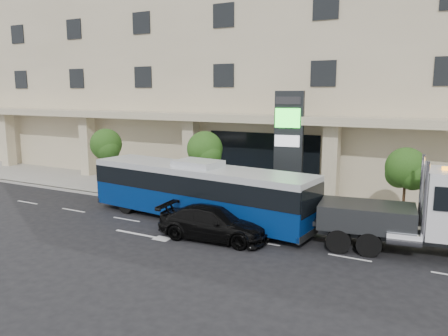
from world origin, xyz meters
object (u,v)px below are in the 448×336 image
object	(u,v)px
tow_truck	(428,216)
signage_pylon	(289,147)
black_sedan	(213,223)
city_bus	(198,190)

from	to	relation	value
tow_truck	signage_pylon	bearing A→B (deg)	139.55
tow_truck	black_sedan	size ratio (longest dim) A/B	1.75
city_bus	tow_truck	bearing A→B (deg)	6.95
black_sedan	signage_pylon	distance (m)	8.18
signage_pylon	tow_truck	bearing A→B (deg)	-42.90
black_sedan	tow_truck	bearing A→B (deg)	-79.68
black_sedan	city_bus	bearing A→B (deg)	39.76
black_sedan	signage_pylon	xyz separation A→B (m)	(0.95, 7.62, 2.82)
city_bus	tow_truck	distance (m)	11.17
city_bus	signage_pylon	xyz separation A→B (m)	(3.12, 5.39, 1.92)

